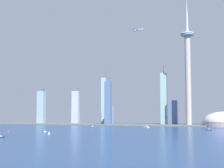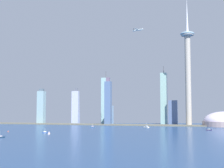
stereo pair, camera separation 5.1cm
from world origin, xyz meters
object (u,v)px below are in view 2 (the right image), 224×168
boat_3 (0,137)px  skyscraper_5 (164,98)px  skyscraper_2 (106,101)px  boat_4 (93,127)px  boat_6 (45,132)px  stadium_dome (224,122)px  skyscraper_1 (41,107)px  boat_7 (49,133)px  boat_2 (209,130)px  boat_0 (146,127)px  airplane (138,30)px  observation_tower (188,64)px  skyscraper_3 (173,112)px  skyscraper_4 (110,115)px  channel_buoy_0 (8,131)px  skyscraper_6 (76,107)px  skyscraper_0 (108,102)px

boat_3 → skyscraper_5: bearing=-163.9°
skyscraper_2 → boat_3: skyscraper_2 is taller
boat_4 → boat_6: size_ratio=1.36×
skyscraper_5 → stadium_dome: bearing=-30.2°
skyscraper_1 → boat_7: (201.90, -353.14, -47.94)m
skyscraper_1 → boat_2: bearing=-20.5°
boat_0 → airplane: airplane is taller
skyscraper_5 → boat_7: size_ratio=13.47×
skyscraper_2 → observation_tower: bearing=-18.4°
skyscraper_5 → boat_6: bearing=-111.8°
skyscraper_3 → boat_3: 547.01m
skyscraper_4 → channel_buoy_0: size_ratio=18.51×
stadium_dome → skyscraper_4: size_ratio=1.98×
boat_0 → boat_4: size_ratio=1.07×
skyscraper_2 → skyscraper_6: bearing=-174.3°
observation_tower → skyscraper_3: 148.40m
skyscraper_3 → boat_4: size_ratio=4.87×
boat_7 → observation_tower: bearing=124.8°
stadium_dome → skyscraper_5: 194.35m
skyscraper_1 → skyscraper_5: size_ratio=0.61×
skyscraper_0 → boat_2: size_ratio=11.46×
boat_6 → airplane: size_ratio=0.34×
boat_6 → skyscraper_5: bearing=37.3°
skyscraper_0 → skyscraper_4: (-8.40, 51.63, -34.57)m
observation_tower → stadium_dome: (85.68, -3.91, -148.37)m
channel_buoy_0 → boat_3: bearing=-62.1°
skyscraper_6 → channel_buoy_0: bearing=-86.8°
stadium_dome → boat_3: bearing=-128.4°
skyscraper_5 → boat_7: skyscraper_5 is taller
skyscraper_6 → boat_3: (82.79, -512.05, -50.08)m
skyscraper_2 → boat_7: skyscraper_2 is taller
skyscraper_0 → skyscraper_3: size_ratio=1.90×
skyscraper_6 → boat_3: size_ratio=7.47×
skyscraper_2 → skyscraper_6: 95.18m
boat_3 → boat_6: size_ratio=1.42×
observation_tower → channel_buoy_0: observation_tower is taller
boat_4 → channel_buoy_0: bearing=-24.3°
skyscraper_2 → boat_6: 417.50m
skyscraper_2 → airplane: airplane is taller
skyscraper_1 → skyscraper_5: 360.48m
skyscraper_3 → boat_6: 440.10m
skyscraper_1 → skyscraper_5: bearing=14.3°
boat_3 → boat_4: boat_4 is taller
skyscraper_2 → channel_buoy_0: skyscraper_2 is taller
skyscraper_4 → boat_7: skyscraper_4 is taller
boat_6 → channel_buoy_0: size_ratio=3.58×
skyscraper_6 → boat_2: 463.28m
stadium_dome → skyscraper_6: 435.64m
stadium_dome → skyscraper_4: 309.13m
boat_2 → boat_4: bearing=-1.1°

